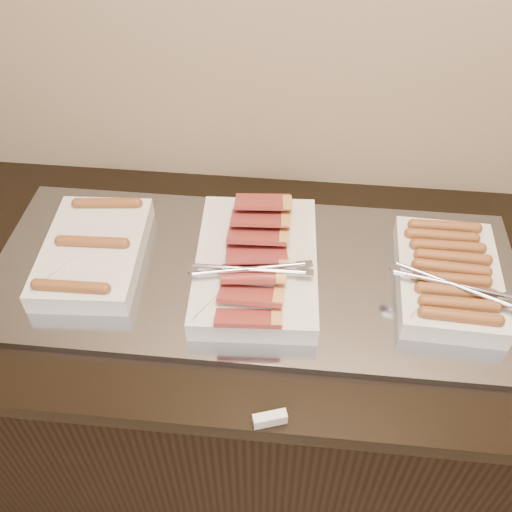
{
  "coord_description": "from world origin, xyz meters",
  "views": [
    {
      "loc": [
        0.08,
        1.25,
        1.87
      ],
      "look_at": [
        -0.01,
        2.13,
        0.97
      ],
      "focal_mm": 40.0,
      "sensor_mm": 36.0,
      "label": 1
    }
  ],
  "objects": [
    {
      "name": "warming_tray",
      "position": [
        -0.02,
        2.13,
        0.91
      ],
      "size": [
        1.2,
        0.5,
        0.02
      ],
      "primitive_type": "cube",
      "color": "#92959F",
      "rests_on": "counter"
    },
    {
      "name": "dish_left",
      "position": [
        -0.39,
        2.13,
        0.95
      ],
      "size": [
        0.24,
        0.34,
        0.07
      ],
      "rotation": [
        0.0,
        0.0,
        0.06
      ],
      "color": "silver",
      "rests_on": "warming_tray"
    },
    {
      "name": "dish_center",
      "position": [
        -0.01,
        2.13,
        0.95
      ],
      "size": [
        0.29,
        0.43,
        0.09
      ],
      "rotation": [
        0.0,
        0.0,
        0.05
      ],
      "color": "silver",
      "rests_on": "warming_tray"
    },
    {
      "name": "dish_right",
      "position": [
        0.41,
        2.13,
        0.95
      ],
      "size": [
        0.27,
        0.33,
        0.08
      ],
      "rotation": [
        0.0,
        0.0,
        -0.03
      ],
      "color": "silver",
      "rests_on": "warming_tray"
    },
    {
      "name": "counter",
      "position": [
        0.0,
        2.13,
        0.45
      ],
      "size": [
        2.06,
        0.76,
        0.9
      ],
      "color": "black",
      "rests_on": "ground"
    },
    {
      "name": "label_holder",
      "position": [
        0.05,
        1.77,
        0.91
      ],
      "size": [
        0.07,
        0.04,
        0.03
      ],
      "primitive_type": "cube",
      "rotation": [
        0.0,
        0.0,
        0.32
      ],
      "color": "silver",
      "rests_on": "counter"
    }
  ]
}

